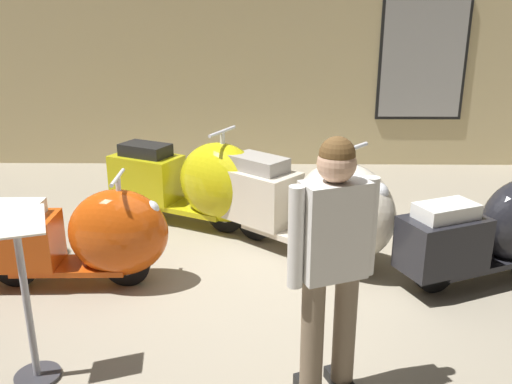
# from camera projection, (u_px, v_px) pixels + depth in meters

# --- Properties ---
(ground_plane) EXTENTS (60.00, 60.00, 0.00)m
(ground_plane) POSITION_uv_depth(u_px,v_px,m) (248.00, 299.00, 4.35)
(ground_plane) COLOR gray
(showroom_back_wall) EXTENTS (18.00, 0.63, 3.99)m
(showroom_back_wall) POSITION_uv_depth(u_px,v_px,m) (268.00, 21.00, 7.51)
(showroom_back_wall) COLOR #CCB784
(showroom_back_wall) RESTS_ON ground
(scooter_0) EXTENTS (1.55, 0.52, 0.94)m
(scooter_0) POSITION_uv_depth(u_px,v_px,m) (88.00, 237.00, 4.44)
(scooter_0) COLOR black
(scooter_0) RESTS_ON ground
(scooter_1) EXTENTS (1.77, 1.20, 1.06)m
(scooter_1) POSITION_uv_depth(u_px,v_px,m) (197.00, 182.00, 5.64)
(scooter_1) COLOR black
(scooter_1) RESTS_ON ground
(scooter_2) EXTENTS (1.71, 1.56, 1.10)m
(scooter_2) POSITION_uv_depth(u_px,v_px,m) (315.00, 207.00, 4.87)
(scooter_2) COLOR black
(scooter_2) RESTS_ON ground
(scooter_3) EXTENTS (1.63, 1.04, 0.97)m
(scooter_3) POSITION_uv_depth(u_px,v_px,m) (499.00, 229.00, 4.56)
(scooter_3) COLOR black
(scooter_3) RESTS_ON ground
(visitor_1) EXTENTS (0.50, 0.34, 1.56)m
(visitor_1) POSITION_uv_depth(u_px,v_px,m) (332.00, 255.00, 3.01)
(visitor_1) COLOR black
(visitor_1) RESTS_ON ground
(info_stanchion) EXTENTS (0.38, 0.32, 1.10)m
(info_stanchion) POSITION_uv_depth(u_px,v_px,m) (28.00, 313.00, 3.28)
(info_stanchion) COLOR #333338
(info_stanchion) RESTS_ON ground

